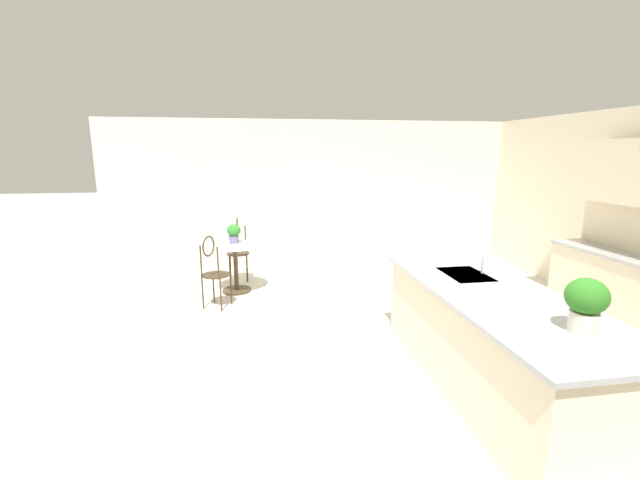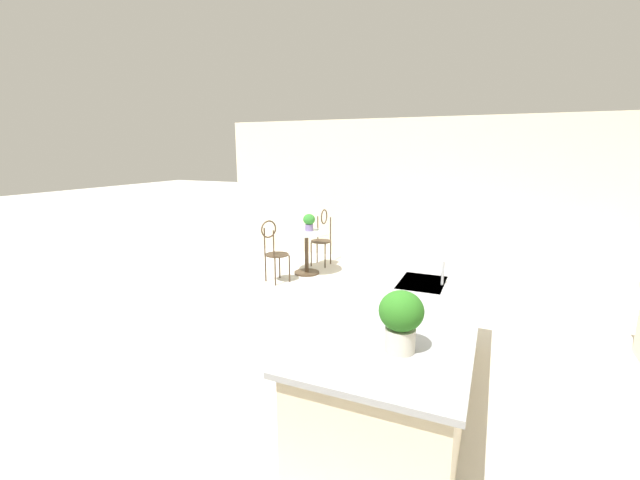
# 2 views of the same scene
# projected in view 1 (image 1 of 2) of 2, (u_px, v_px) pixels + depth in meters

# --- Properties ---
(ground_plane) EXTENTS (40.00, 40.00, 0.00)m
(ground_plane) POSITION_uv_depth(u_px,v_px,m) (389.00, 377.00, 3.98)
(ground_plane) COLOR beige
(wall_left_window) EXTENTS (0.12, 7.80, 2.70)m
(wall_left_window) POSITION_uv_depth(u_px,v_px,m) (319.00, 194.00, 7.81)
(wall_left_window) COLOR beige
(wall_left_window) RESTS_ON ground
(kitchen_island) EXTENTS (2.80, 1.06, 0.92)m
(kitchen_island) POSITION_uv_depth(u_px,v_px,m) (492.00, 340.00, 3.73)
(kitchen_island) COLOR beige
(kitchen_island) RESTS_ON ground
(bistro_table) EXTENTS (0.80, 0.80, 0.74)m
(bistro_table) POSITION_uv_depth(u_px,v_px,m) (236.00, 263.00, 6.34)
(bistro_table) COLOR #3D2D1E
(bistro_table) RESTS_ON ground
(chair_near_window) EXTENTS (0.48, 0.38, 1.04)m
(chair_near_window) POSITION_uv_depth(u_px,v_px,m) (238.00, 246.00, 6.94)
(chair_near_window) COLOR #3D2D1E
(chair_near_window) RESTS_ON ground
(chair_by_island) EXTENTS (0.52, 0.51, 1.04)m
(chair_by_island) POSITION_uv_depth(u_px,v_px,m) (214.00, 268.00, 5.63)
(chair_by_island) COLOR #3D2D1E
(chair_by_island) RESTS_ON ground
(sink_faucet) EXTENTS (0.02, 0.02, 0.22)m
(sink_faucet) POSITION_uv_depth(u_px,v_px,m) (483.00, 263.00, 4.17)
(sink_faucet) COLOR #B2B5BA
(sink_faucet) RESTS_ON kitchen_island
(potted_plant_on_table) EXTENTS (0.21, 0.21, 0.30)m
(potted_plant_on_table) POSITION_uv_depth(u_px,v_px,m) (234.00, 232.00, 6.37)
(potted_plant_on_table) COLOR #7A669E
(potted_plant_on_table) RESTS_ON bistro_table
(potted_plant_counter_far) EXTENTS (0.27, 0.27, 0.38)m
(potted_plant_counter_far) POSITION_uv_depth(u_px,v_px,m) (586.00, 302.00, 2.78)
(potted_plant_counter_far) COLOR beige
(potted_plant_counter_far) RESTS_ON kitchen_island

